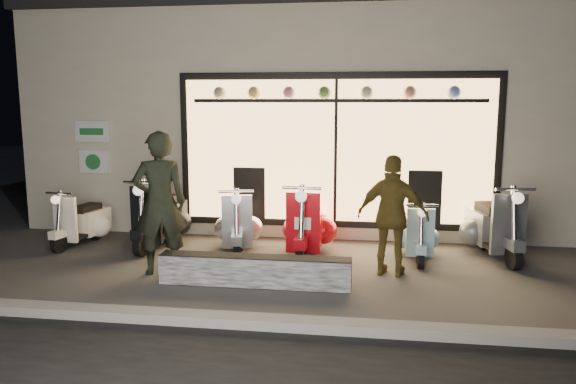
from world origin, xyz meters
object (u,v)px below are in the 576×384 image
(graffiti_barrier, at_px, (255,271))
(scooter_silver, at_px, (238,224))
(woman, at_px, (393,216))
(man, at_px, (160,203))
(scooter_red, at_px, (308,225))

(graffiti_barrier, distance_m, scooter_silver, 1.92)
(graffiti_barrier, bearing_deg, woman, 22.25)
(scooter_silver, xyz_separation_m, man, (-0.76, -1.44, 0.58))
(graffiti_barrier, height_order, scooter_silver, scooter_silver)
(scooter_silver, height_order, scooter_red, scooter_red)
(woman, bearing_deg, scooter_red, -25.06)
(graffiti_barrier, height_order, scooter_red, scooter_red)
(scooter_red, height_order, woman, woman)
(scooter_red, height_order, man, man)
(graffiti_barrier, xyz_separation_m, man, (-1.41, 0.36, 0.80))
(scooter_red, bearing_deg, man, -143.95)
(scooter_red, bearing_deg, woman, -35.93)
(scooter_red, bearing_deg, scooter_silver, 176.30)
(woman, bearing_deg, graffiti_barrier, 34.42)
(graffiti_barrier, distance_m, scooter_red, 1.79)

